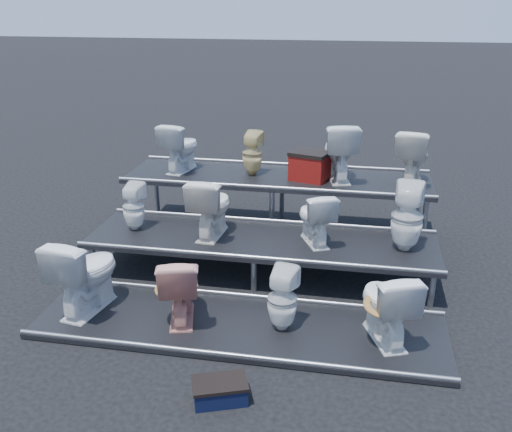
% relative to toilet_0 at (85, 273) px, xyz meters
% --- Properties ---
extents(ground, '(80.00, 80.00, 0.00)m').
position_rel_toilet_0_xyz_m(ground, '(1.65, 1.30, -0.49)').
color(ground, black).
rests_on(ground, ground).
extents(tier_front, '(4.20, 1.20, 0.06)m').
position_rel_toilet_0_xyz_m(tier_front, '(1.65, 0.00, -0.46)').
color(tier_front, black).
rests_on(tier_front, ground).
extents(tier_mid, '(4.20, 1.20, 0.46)m').
position_rel_toilet_0_xyz_m(tier_mid, '(1.65, 1.30, -0.26)').
color(tier_mid, black).
rests_on(tier_mid, ground).
extents(tier_back, '(4.20, 1.20, 0.86)m').
position_rel_toilet_0_xyz_m(tier_back, '(1.65, 2.60, -0.06)').
color(tier_back, black).
rests_on(tier_back, ground).
extents(toilet_0, '(0.61, 0.91, 0.85)m').
position_rel_toilet_0_xyz_m(toilet_0, '(0.00, 0.00, 0.00)').
color(toilet_0, white).
rests_on(toilet_0, tier_front).
extents(toilet_1, '(0.58, 0.80, 0.73)m').
position_rel_toilet_0_xyz_m(toilet_1, '(1.03, 0.00, -0.06)').
color(toilet_1, '#E09481').
rests_on(toilet_1, tier_front).
extents(toilet_2, '(0.35, 0.36, 0.66)m').
position_rel_toilet_0_xyz_m(toilet_2, '(2.09, 0.00, -0.10)').
color(toilet_2, white).
rests_on(toilet_2, tier_front).
extents(toilet_3, '(0.67, 0.85, 0.76)m').
position_rel_toilet_0_xyz_m(toilet_3, '(3.10, 0.00, -0.05)').
color(toilet_3, white).
rests_on(toilet_3, tier_front).
extents(toilet_4, '(0.30, 0.30, 0.60)m').
position_rel_toilet_0_xyz_m(toilet_4, '(0.03, 1.30, 0.27)').
color(toilet_4, white).
rests_on(toilet_4, tier_mid).
extents(toilet_5, '(0.47, 0.76, 0.75)m').
position_rel_toilet_0_xyz_m(toilet_5, '(1.03, 1.30, 0.35)').
color(toilet_5, white).
rests_on(toilet_5, tier_mid).
extents(toilet_6, '(0.58, 0.72, 0.64)m').
position_rel_toilet_0_xyz_m(toilet_6, '(2.29, 1.30, 0.29)').
color(toilet_6, white).
rests_on(toilet_6, tier_mid).
extents(toilet_7, '(0.40, 0.41, 0.80)m').
position_rel_toilet_0_xyz_m(toilet_7, '(3.33, 1.30, 0.37)').
color(toilet_7, white).
rests_on(toilet_7, tier_mid).
extents(toilet_8, '(0.52, 0.75, 0.70)m').
position_rel_toilet_0_xyz_m(toilet_8, '(0.25, 2.60, 0.72)').
color(toilet_8, white).
rests_on(toilet_8, tier_back).
extents(toilet_9, '(0.31, 0.32, 0.61)m').
position_rel_toilet_0_xyz_m(toilet_9, '(1.29, 2.60, 0.68)').
color(toilet_9, '#DAC581').
rests_on(toilet_9, tier_back).
extents(toilet_10, '(0.58, 0.84, 0.79)m').
position_rel_toilet_0_xyz_m(toilet_10, '(2.48, 2.60, 0.77)').
color(toilet_10, white).
rests_on(toilet_10, tier_back).
extents(toilet_11, '(0.54, 0.79, 0.74)m').
position_rel_toilet_0_xyz_m(toilet_11, '(3.44, 2.60, 0.74)').
color(toilet_11, white).
rests_on(toilet_11, tier_back).
extents(red_crate, '(0.57, 0.50, 0.34)m').
position_rel_toilet_0_xyz_m(red_crate, '(2.10, 2.51, 0.54)').
color(red_crate, maroon).
rests_on(red_crate, tier_back).
extents(step_stool, '(0.51, 0.40, 0.16)m').
position_rel_toilet_0_xyz_m(step_stool, '(1.73, -1.12, -0.41)').
color(step_stool, black).
rests_on(step_stool, ground).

